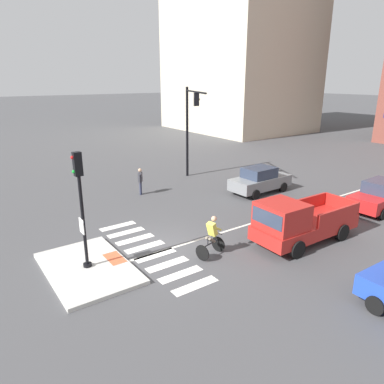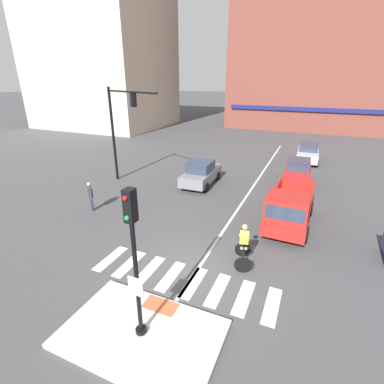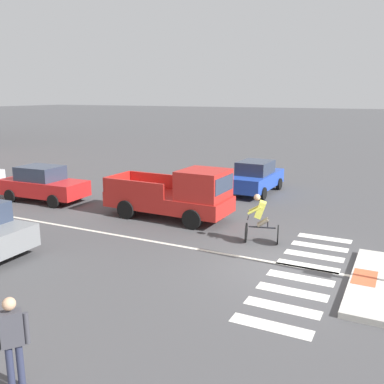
{
  "view_description": "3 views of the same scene",
  "coord_description": "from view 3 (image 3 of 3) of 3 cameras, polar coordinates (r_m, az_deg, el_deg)",
  "views": [
    {
      "loc": [
        12.13,
        -6.82,
        6.94
      ],
      "look_at": [
        -1.3,
        2.7,
        1.7
      ],
      "focal_mm": 33.53,
      "sensor_mm": 36.0,
      "label": 1
    },
    {
      "loc": [
        3.75,
        -8.01,
        6.88
      ],
      "look_at": [
        -1.38,
        3.67,
        1.75
      ],
      "focal_mm": 26.55,
      "sensor_mm": 36.0,
      "label": 2
    },
    {
      "loc": [
        -11.53,
        -2.62,
        4.88
      ],
      "look_at": [
        0.59,
        3.43,
        1.8
      ],
      "focal_mm": 40.3,
      "sensor_mm": 36.0,
      "label": 3
    }
  ],
  "objects": [
    {
      "name": "ground_plane",
      "position": [
        12.79,
        12.87,
        -9.97
      ],
      "size": [
        300.0,
        300.0,
        0.0
      ],
      "primitive_type": "plane",
      "color": "#474749"
    },
    {
      "name": "tactile_pad_front",
      "position": [
        12.48,
        21.88,
        -10.43
      ],
      "size": [
        1.1,
        0.6,
        0.01
      ],
      "primitive_type": "cube",
      "color": "#DB5B38",
      "rests_on": "traffic_island"
    },
    {
      "name": "crosswalk_stripe_a",
      "position": [
        9.86,
        10.42,
        -17.06
      ],
      "size": [
        0.44,
        1.8,
        0.01
      ],
      "primitive_type": "cube",
      "color": "silver",
      "rests_on": "ground"
    },
    {
      "name": "crosswalk_stripe_b",
      "position": [
        10.65,
        11.87,
        -14.73
      ],
      "size": [
        0.44,
        1.8,
        0.01
      ],
      "primitive_type": "cube",
      "color": "silver",
      "rests_on": "ground"
    },
    {
      "name": "crosswalk_stripe_c",
      "position": [
        11.47,
        13.1,
        -12.72
      ],
      "size": [
        0.44,
        1.8,
        0.01
      ],
      "primitive_type": "cube",
      "color": "silver",
      "rests_on": "ground"
    },
    {
      "name": "crosswalk_stripe_d",
      "position": [
        12.29,
        14.15,
        -10.98
      ],
      "size": [
        0.44,
        1.8,
        0.01
      ],
      "primitive_type": "cube",
      "color": "silver",
      "rests_on": "ground"
    },
    {
      "name": "crosswalk_stripe_e",
      "position": [
        13.14,
        15.05,
        -9.45
      ],
      "size": [
        0.44,
        1.8,
        0.01
      ],
      "primitive_type": "cube",
      "color": "silver",
      "rests_on": "ground"
    },
    {
      "name": "crosswalk_stripe_f",
      "position": [
        13.99,
        15.84,
        -8.11
      ],
      "size": [
        0.44,
        1.8,
        0.01
      ],
      "primitive_type": "cube",
      "color": "silver",
      "rests_on": "ground"
    },
    {
      "name": "crosswalk_stripe_g",
      "position": [
        14.85,
        16.53,
        -6.92
      ],
      "size": [
        0.44,
        1.8,
        0.01
      ],
      "primitive_type": "cube",
      "color": "silver",
      "rests_on": "ground"
    },
    {
      "name": "crosswalk_stripe_h",
      "position": [
        15.72,
        17.14,
        -5.86
      ],
      "size": [
        0.44,
        1.8,
        0.01
      ],
      "primitive_type": "cube",
      "color": "silver",
      "rests_on": "ground"
    },
    {
      "name": "lane_centre_line",
      "position": [
        17.97,
        -19.57,
        -3.7
      ],
      "size": [
        0.14,
        28.0,
        0.01
      ],
      "primitive_type": "cube",
      "color": "silver",
      "rests_on": "ground"
    },
    {
      "name": "car_blue_cross_right",
      "position": [
        21.92,
        8.44,
        1.96
      ],
      "size": [
        4.14,
        1.93,
        1.64
      ],
      "color": "#2347B7",
      "rests_on": "ground"
    },
    {
      "name": "car_red_eastbound_far",
      "position": [
        21.19,
        -19.11,
        1.01
      ],
      "size": [
        1.98,
        4.17,
        1.64
      ],
      "color": "red",
      "rests_on": "ground"
    },
    {
      "name": "pickup_truck_red_eastbound_mid",
      "position": [
        17.05,
        -1.83,
        -0.44
      ],
      "size": [
        2.15,
        5.14,
        2.08
      ],
      "color": "red",
      "rests_on": "ground"
    },
    {
      "name": "cyclist",
      "position": [
        14.5,
        9.05,
        -3.41
      ],
      "size": [
        0.91,
        1.22,
        1.68
      ],
      "color": "black",
      "rests_on": "ground"
    },
    {
      "name": "pedestrian_at_curb_left",
      "position": [
        8.07,
        -22.69,
        -17.17
      ],
      "size": [
        0.45,
        0.39,
        1.67
      ],
      "color": "#2D334C",
      "rests_on": "ground"
    }
  ]
}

